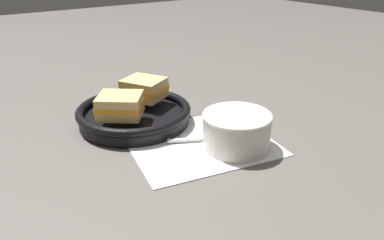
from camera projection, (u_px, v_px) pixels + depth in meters
The scene contains 7 objects.
ground_plane at pixel (191, 139), 0.78m from camera, with size 4.00×4.00×0.00m, color #56514C.
napkin at pixel (200, 142), 0.76m from camera, with size 0.33×0.29×0.00m.
soup_bowl at pixel (237, 129), 0.73m from camera, with size 0.14×0.14×0.07m.
spoon at pixel (218, 138), 0.77m from camera, with size 0.14×0.08×0.01m.
skillet at pixel (134, 114), 0.84m from camera, with size 0.26×0.26×0.04m.
sandwich_near_left at pixel (144, 88), 0.87m from camera, with size 0.11×0.12×0.05m.
sandwich_near_right at pixel (120, 105), 0.78m from camera, with size 0.12×0.12×0.05m.
Camera 1 is at (-0.40, -0.57, 0.36)m, focal length 35.00 mm.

